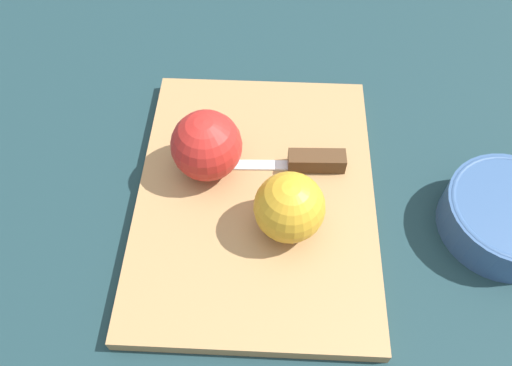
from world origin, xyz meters
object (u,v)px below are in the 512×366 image
at_px(apple_half_left, 289,207).
at_px(knife, 312,161).
at_px(bowl, 508,215).
at_px(apple_half_right, 207,146).

xyz_separation_m(apple_half_left, knife, (0.09, -0.04, -0.03)).
bearing_deg(bowl, apple_half_left, 86.83).
distance_m(apple_half_left, knife, 0.10).
bearing_deg(knife, bowl, 161.79).
distance_m(knife, bowl, 0.24).
relative_size(apple_half_left, knife, 0.54).
xyz_separation_m(apple_half_right, bowl, (-0.11, -0.36, -0.04)).
relative_size(apple_half_right, knife, 0.58).
bearing_deg(apple_half_right, knife, -3.62).
bearing_deg(bowl, apple_half_right, 72.73).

